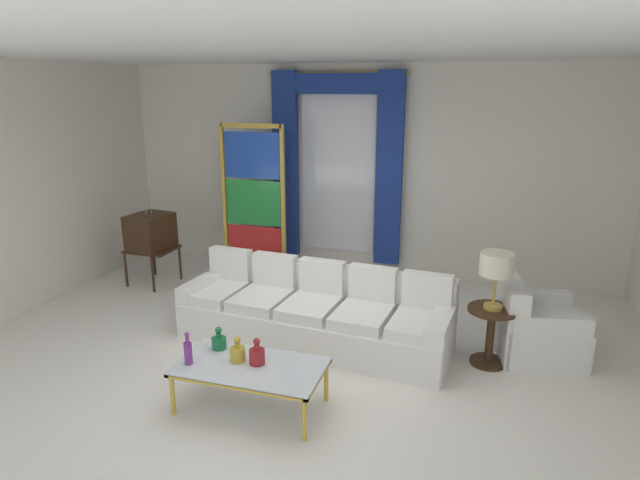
# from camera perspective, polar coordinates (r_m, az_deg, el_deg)

# --- Properties ---
(ground_plane) EXTENTS (16.00, 16.00, 0.00)m
(ground_plane) POSITION_cam_1_polar(r_m,az_deg,el_deg) (5.60, -2.99, -12.83)
(ground_plane) COLOR white
(wall_rear) EXTENTS (8.00, 0.12, 3.00)m
(wall_rear) POSITION_cam_1_polar(r_m,az_deg,el_deg) (7.94, 4.53, 7.24)
(wall_rear) COLOR white
(wall_rear) RESTS_ON ground
(wall_left) EXTENTS (0.12, 7.00, 3.00)m
(wall_left) POSITION_cam_1_polar(r_m,az_deg,el_deg) (7.58, -28.48, 4.95)
(wall_left) COLOR white
(wall_left) RESTS_ON ground
(ceiling_slab) EXTENTS (8.00, 7.60, 0.04)m
(ceiling_slab) POSITION_cam_1_polar(r_m,az_deg,el_deg) (5.68, -0.51, 19.22)
(ceiling_slab) COLOR white
(curtained_window) EXTENTS (2.00, 0.17, 2.70)m
(curtained_window) POSITION_cam_1_polar(r_m,az_deg,el_deg) (7.84, 1.75, 8.94)
(curtained_window) COLOR white
(curtained_window) RESTS_ON ground
(couch_white_long) EXTENTS (2.98, 1.17, 0.86)m
(couch_white_long) POSITION_cam_1_polar(r_m,az_deg,el_deg) (5.96, -0.37, -7.69)
(couch_white_long) COLOR white
(couch_white_long) RESTS_ON ground
(coffee_table) EXTENTS (1.25, 0.67, 0.41)m
(coffee_table) POSITION_cam_1_polar(r_m,az_deg,el_deg) (4.78, -7.34, -13.26)
(coffee_table) COLOR silver
(coffee_table) RESTS_ON ground
(bottle_blue_decanter) EXTENTS (0.13, 0.13, 0.23)m
(bottle_blue_decanter) POSITION_cam_1_polar(r_m,az_deg,el_deg) (4.81, -8.65, -11.62)
(bottle_blue_decanter) COLOR gold
(bottle_blue_decanter) RESTS_ON coffee_table
(bottle_crystal_tall) EXTENTS (0.07, 0.07, 0.29)m
(bottle_crystal_tall) POSITION_cam_1_polar(r_m,az_deg,el_deg) (4.82, -13.70, -11.30)
(bottle_crystal_tall) COLOR #753384
(bottle_crystal_tall) RESTS_ON coffee_table
(bottle_amber_squat) EXTENTS (0.13, 0.13, 0.21)m
(bottle_amber_squat) POSITION_cam_1_polar(r_m,az_deg,el_deg) (5.04, -10.57, -10.43)
(bottle_amber_squat) COLOR #196B3D
(bottle_amber_squat) RESTS_ON coffee_table
(bottle_ruby_flask) EXTENTS (0.13, 0.13, 0.24)m
(bottle_ruby_flask) POSITION_cam_1_polar(r_m,az_deg,el_deg) (4.74, -6.64, -11.91)
(bottle_ruby_flask) COLOR maroon
(bottle_ruby_flask) RESTS_ON coffee_table
(vintage_tv) EXTENTS (0.62, 0.66, 1.35)m
(vintage_tv) POSITION_cam_1_polar(r_m,az_deg,el_deg) (7.85, -17.40, 0.68)
(vintage_tv) COLOR #382314
(vintage_tv) RESTS_ON ground
(armchair_white) EXTENTS (0.95, 0.94, 0.80)m
(armchair_white) POSITION_cam_1_polar(r_m,az_deg,el_deg) (6.06, 21.47, -8.65)
(armchair_white) COLOR white
(armchair_white) RESTS_ON ground
(stained_glass_divider) EXTENTS (0.95, 0.05, 2.20)m
(stained_glass_divider) POSITION_cam_1_polar(r_m,az_deg,el_deg) (7.74, -7.00, 3.62)
(stained_glass_divider) COLOR gold
(stained_glass_divider) RESTS_ON ground
(peacock_figurine) EXTENTS (0.44, 0.60, 0.50)m
(peacock_figurine) POSITION_cam_1_polar(r_m,az_deg,el_deg) (7.49, -5.03, -3.43)
(peacock_figurine) COLOR beige
(peacock_figurine) RESTS_ON ground
(round_side_table) EXTENTS (0.48, 0.48, 0.59)m
(round_side_table) POSITION_cam_1_polar(r_m,az_deg,el_deg) (5.70, 17.50, -9.10)
(round_side_table) COLOR #382314
(round_side_table) RESTS_ON ground
(table_lamp_brass) EXTENTS (0.32, 0.32, 0.57)m
(table_lamp_brass) POSITION_cam_1_polar(r_m,az_deg,el_deg) (5.45, 18.08, -2.67)
(table_lamp_brass) COLOR #B29338
(table_lamp_brass) RESTS_ON round_side_table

